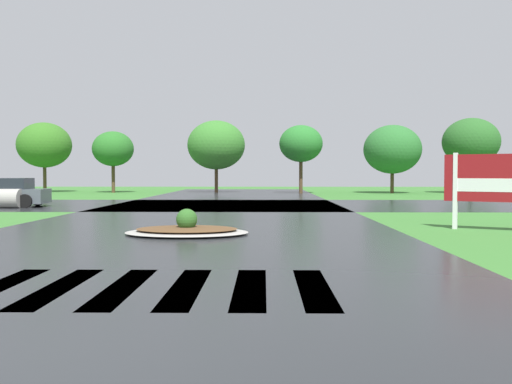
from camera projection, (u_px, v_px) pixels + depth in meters
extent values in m
cube|color=#232628|center=(187.00, 235.00, 14.12)|extent=(11.48, 80.00, 0.01)
cube|color=#232628|center=(225.00, 205.00, 27.65)|extent=(90.00, 10.33, 0.01)
cube|color=white|center=(60.00, 287.00, 7.72)|extent=(0.45, 2.81, 0.01)
cube|color=white|center=(123.00, 287.00, 7.71)|extent=(0.45, 2.81, 0.01)
cube|color=white|center=(186.00, 287.00, 7.69)|extent=(0.45, 2.81, 0.01)
cube|color=white|center=(250.00, 288.00, 7.68)|extent=(0.45, 2.81, 0.01)
cube|color=white|center=(314.00, 288.00, 7.67)|extent=(0.45, 2.81, 0.01)
cube|color=white|center=(455.00, 191.00, 15.74)|extent=(0.16, 0.16, 2.20)
cube|color=maroon|center=(496.00, 178.00, 15.18)|extent=(2.47, 1.42, 1.34)
cube|color=white|center=(496.00, 185.00, 15.19)|extent=(1.89, 1.11, 0.38)
ellipsoid|color=#9E9B93|center=(187.00, 232.00, 14.33)|extent=(3.24, 2.24, 0.12)
ellipsoid|color=brown|center=(187.00, 229.00, 14.33)|extent=(2.66, 1.84, 0.10)
sphere|color=#2D6023|center=(187.00, 219.00, 14.32)|extent=(0.56, 0.56, 0.56)
cube|color=#4C545B|center=(0.00, 196.00, 25.95)|extent=(4.49, 2.33, 0.68)
cube|color=#1E232B|center=(6.00, 184.00, 25.96)|extent=(2.32, 1.87, 0.52)
cylinder|color=black|center=(25.00, 201.00, 25.14)|extent=(0.66, 0.29, 0.64)
cylinder|color=black|center=(38.00, 199.00, 27.06)|extent=(0.66, 0.29, 0.64)
cylinder|color=#9E9B93|center=(3.00, 198.00, 25.14)|extent=(1.75, 0.98, 0.89)
cylinder|color=#4C3823|center=(45.00, 178.00, 45.87)|extent=(0.28, 0.28, 2.40)
ellipsoid|color=#336D20|center=(44.00, 145.00, 45.77)|extent=(4.44, 4.44, 3.78)
cylinder|color=#4C3823|center=(113.00, 178.00, 44.80)|extent=(0.28, 0.28, 2.42)
ellipsoid|color=#286A24|center=(113.00, 149.00, 44.71)|extent=(3.36, 3.36, 2.85)
cylinder|color=#4C3823|center=(216.00, 179.00, 44.95)|extent=(0.28, 0.28, 2.26)
ellipsoid|color=#36772B|center=(216.00, 145.00, 44.85)|extent=(4.73, 4.73, 4.02)
cylinder|color=#4C3823|center=(301.00, 176.00, 42.97)|extent=(0.28, 0.28, 2.73)
ellipsoid|color=#27712A|center=(301.00, 144.00, 42.88)|extent=(3.41, 3.41, 2.90)
cylinder|color=#4C3823|center=(392.00, 181.00, 43.44)|extent=(0.28, 0.28, 1.90)
ellipsoid|color=#2A692D|center=(392.00, 149.00, 43.35)|extent=(4.55, 4.55, 3.87)
cylinder|color=#4C3823|center=(470.00, 177.00, 43.36)|extent=(0.28, 0.28, 2.54)
ellipsoid|color=#285D24|center=(471.00, 142.00, 43.26)|extent=(4.42, 4.42, 3.76)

